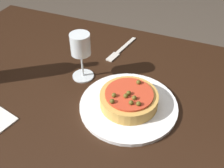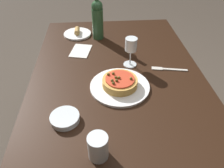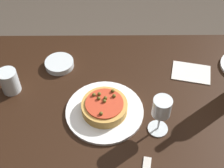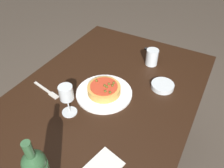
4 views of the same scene
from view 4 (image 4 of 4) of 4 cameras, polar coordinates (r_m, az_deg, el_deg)
dining_table at (r=1.16m, az=-3.88°, el=-7.70°), size 1.46×0.91×0.73m
dinner_plate at (r=1.14m, az=-1.88°, el=-2.42°), size 0.29×0.29×0.01m
pizza at (r=1.12m, az=-1.90°, el=-1.40°), size 0.17×0.17×0.06m
wine_glass at (r=0.99m, az=-11.83°, el=-2.74°), size 0.07×0.07×0.16m
water_cup at (r=1.35m, az=10.39°, el=6.91°), size 0.07×0.07×0.10m
side_bowl at (r=1.21m, az=13.06°, el=-0.46°), size 0.12×0.12×0.03m
fork at (r=1.21m, az=-16.55°, el=-1.74°), size 0.06×0.19×0.00m
bottle_cap at (r=1.52m, az=8.91°, el=9.14°), size 0.02×0.02×0.01m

